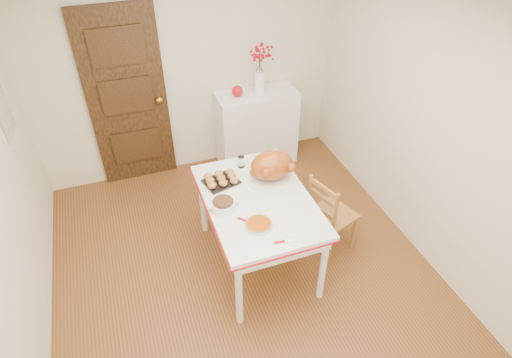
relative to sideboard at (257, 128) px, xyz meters
name	(u,v)px	position (x,y,z in m)	size (l,w,h in m)	color
floor	(247,277)	(-0.75, -1.78, -0.48)	(3.50, 4.00, 0.00)	#5B2E14
ceiling	(241,6)	(-0.75, -1.78, 2.02)	(3.50, 4.00, 0.00)	white
wall_back	(187,71)	(-0.75, 0.22, 0.77)	(3.50, 0.00, 2.50)	beige
wall_right	(432,132)	(1.00, -1.78, 0.77)	(0.00, 4.00, 2.50)	beige
door_back	(128,100)	(-1.45, 0.19, 0.55)	(0.85, 0.06, 2.06)	black
photo_board	(3,110)	(-2.48, -0.58, 1.02)	(0.03, 0.35, 0.45)	beige
sideboard	(257,128)	(0.00, 0.00, 0.00)	(0.96, 0.42, 0.96)	white
kitchen_table	(258,231)	(-0.57, -1.62, -0.07)	(0.92, 1.35, 0.81)	silver
chair_oak	(332,213)	(0.17, -1.67, -0.03)	(0.39, 0.39, 0.89)	#A06225
berry_vase	(260,71)	(0.04, 0.00, 0.75)	(0.28, 0.28, 0.54)	white
apple	(237,91)	(-0.24, 0.00, 0.54)	(0.13, 0.13, 0.13)	#B30D15
turkey_platter	(272,167)	(-0.36, -1.40, 0.47)	(0.46, 0.37, 0.29)	#A54411
pumpkin_pie	(259,224)	(-0.69, -1.94, 0.35)	(0.22, 0.22, 0.05)	#9F3E06
stuffing_dish	(223,204)	(-0.90, -1.64, 0.38)	(0.26, 0.21, 0.10)	#4C3018
rolls_tray	(221,179)	(-0.82, -1.29, 0.37)	(0.30, 0.23, 0.08)	#B6753D
pie_server	(285,241)	(-0.55, -2.18, 0.33)	(0.19, 0.05, 0.01)	silver
carving_knife	(250,222)	(-0.74, -1.88, 0.33)	(0.23, 0.05, 0.01)	silver
drinking_glass	(241,162)	(-0.56, -1.12, 0.39)	(0.07, 0.07, 0.11)	white
shaker_pair	(272,157)	(-0.25, -1.13, 0.38)	(0.10, 0.04, 0.10)	white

